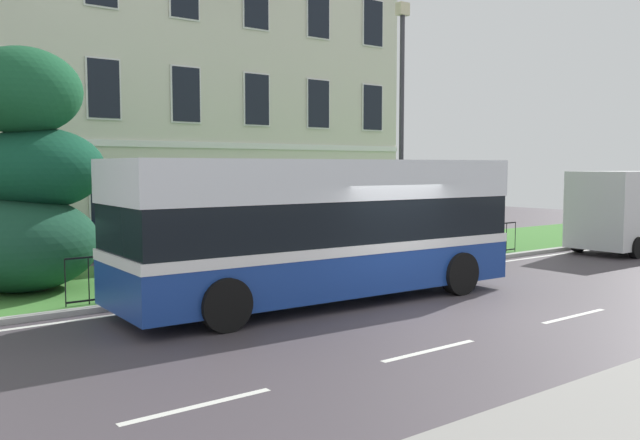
{
  "coord_description": "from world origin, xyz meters",
  "views": [
    {
      "loc": [
        -9.55,
        -8.91,
        2.89
      ],
      "look_at": [
        0.03,
        3.73,
        1.6
      ],
      "focal_mm": 37.37,
      "sensor_mm": 36.0,
      "label": 1
    }
  ],
  "objects_px": {
    "evergreen_tree": "(27,186)",
    "street_lamp_post": "(402,116)",
    "white_panel_van": "(628,211)",
    "georgian_townhouse": "(167,76)",
    "single_decker_bus": "(322,227)"
  },
  "relations": [
    {
      "from": "evergreen_tree",
      "to": "street_lamp_post",
      "type": "height_order",
      "value": "street_lamp_post"
    },
    {
      "from": "evergreen_tree",
      "to": "white_panel_van",
      "type": "bearing_deg",
      "value": -13.28
    },
    {
      "from": "georgian_townhouse",
      "to": "single_decker_bus",
      "type": "bearing_deg",
      "value": -100.3
    },
    {
      "from": "georgian_townhouse",
      "to": "single_decker_bus",
      "type": "distance_m",
      "value": 14.0
    },
    {
      "from": "georgian_townhouse",
      "to": "single_decker_bus",
      "type": "relative_size",
      "value": 1.8
    },
    {
      "from": "georgian_townhouse",
      "to": "white_panel_van",
      "type": "height_order",
      "value": "georgian_townhouse"
    },
    {
      "from": "single_decker_bus",
      "to": "white_panel_van",
      "type": "distance_m",
      "value": 13.18
    },
    {
      "from": "street_lamp_post",
      "to": "evergreen_tree",
      "type": "bearing_deg",
      "value": 171.21
    },
    {
      "from": "evergreen_tree",
      "to": "street_lamp_post",
      "type": "relative_size",
      "value": 0.72
    },
    {
      "from": "evergreen_tree",
      "to": "white_panel_van",
      "type": "height_order",
      "value": "evergreen_tree"
    },
    {
      "from": "evergreen_tree",
      "to": "street_lamp_post",
      "type": "xyz_separation_m",
      "value": [
        10.02,
        -1.55,
        1.91
      ]
    },
    {
      "from": "georgian_townhouse",
      "to": "street_lamp_post",
      "type": "height_order",
      "value": "georgian_townhouse"
    },
    {
      "from": "evergreen_tree",
      "to": "street_lamp_post",
      "type": "distance_m",
      "value": 10.32
    },
    {
      "from": "evergreen_tree",
      "to": "georgian_townhouse",
      "type": "bearing_deg",
      "value": 49.57
    },
    {
      "from": "georgian_townhouse",
      "to": "white_panel_van",
      "type": "xyz_separation_m",
      "value": [
        10.82,
        -12.67,
        -4.94
      ]
    }
  ]
}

